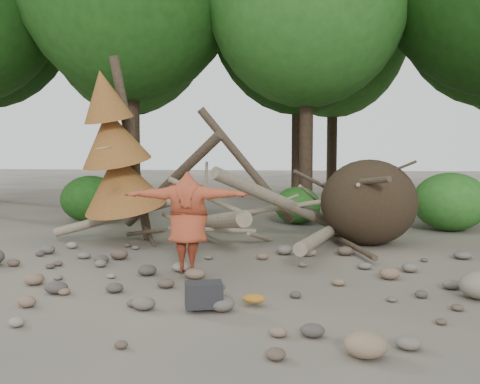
# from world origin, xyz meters

# --- Properties ---
(ground) EXTENTS (120.00, 120.00, 0.00)m
(ground) POSITION_xyz_m (0.00, 0.00, 0.00)
(ground) COLOR #514C44
(ground) RESTS_ON ground
(deadfall_pile) EXTENTS (8.55, 5.24, 3.30)m
(deadfall_pile) POSITION_xyz_m (2.02, 4.24, 0.95)
(deadfall_pile) COLOR #332619
(deadfall_pile) RESTS_ON ground
(dead_conifer) EXTENTS (2.06, 2.16, 4.35)m
(dead_conifer) POSITION_xyz_m (-3.12, 3.37, 2.11)
(dead_conifer) COLOR #4C3F30
(dead_conifer) RESTS_ON ground
(bush_left) EXTENTS (1.80, 1.80, 1.44)m
(bush_left) POSITION_xyz_m (-5.50, 7.20, 0.72)
(bush_left) COLOR #1B4B14
(bush_left) RESTS_ON ground
(bush_mid) EXTENTS (1.40, 1.40, 1.12)m
(bush_mid) POSITION_xyz_m (0.80, 7.80, 0.56)
(bush_mid) COLOR #245F1B
(bush_mid) RESTS_ON ground
(bush_right) EXTENTS (2.00, 2.00, 1.60)m
(bush_right) POSITION_xyz_m (5.00, 7.00, 0.80)
(bush_right) COLOR #2E7123
(bush_right) RESTS_ON ground
(frisbee_thrower) EXTENTS (2.98, 1.10, 2.18)m
(frisbee_thrower) POSITION_xyz_m (-0.71, 0.51, 0.95)
(frisbee_thrower) COLOR #A13F24
(frisbee_thrower) RESTS_ON ground
(backpack) EXTENTS (0.57, 0.46, 0.33)m
(backpack) POSITION_xyz_m (-0.01, -1.37, 0.17)
(backpack) COLOR black
(backpack) RESTS_ON ground
(cloth_green) EXTENTS (0.49, 0.41, 0.19)m
(cloth_green) POSITION_xyz_m (-0.09, -0.65, 0.09)
(cloth_green) COLOR #2E6227
(cloth_green) RESTS_ON ground
(cloth_orange) EXTENTS (0.32, 0.27, 0.12)m
(cloth_orange) POSITION_xyz_m (0.62, -1.04, 0.06)
(cloth_orange) COLOR #A6691C
(cloth_orange) RESTS_ON ground
(boulder_front_right) EXTENTS (0.45, 0.41, 0.27)m
(boulder_front_right) POSITION_xyz_m (2.00, -2.72, 0.14)
(boulder_front_right) COLOR #846D53
(boulder_front_right) RESTS_ON ground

